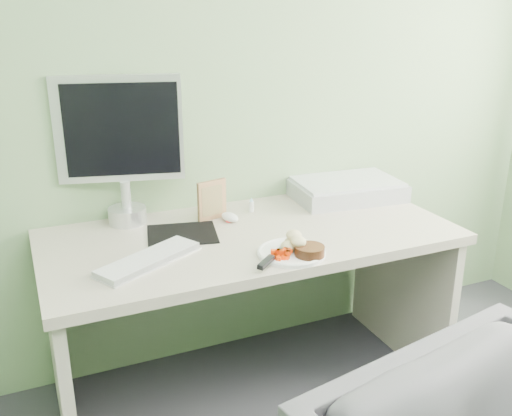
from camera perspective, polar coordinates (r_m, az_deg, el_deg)
name	(u,v)px	position (r m, az deg, el deg)	size (l,w,h in m)	color
wall_back	(215,62)	(2.43, -4.16, 14.38)	(3.50, 3.50, 0.00)	gray
desk	(251,274)	(2.31, -0.53, -6.63)	(1.60, 0.75, 0.73)	#C1B3A2
plate	(291,253)	(2.04, 3.55, -4.49)	(0.24, 0.24, 0.01)	white
steak	(310,251)	(2.01, 5.38, -4.27)	(0.11, 0.11, 0.03)	black
potato_pile	(295,240)	(2.06, 3.88, -3.18)	(0.11, 0.08, 0.06)	tan
carrot_heap	(282,252)	(1.99, 2.63, -4.37)	(0.06, 0.05, 0.04)	#F03605
steak_knife	(271,258)	(1.96, 1.50, -5.02)	(0.20, 0.18, 0.02)	silver
mousepad	(182,234)	(2.23, -7.39, -2.59)	(0.27, 0.23, 0.00)	black
keyboard	(149,259)	(2.01, -10.69, -5.00)	(0.39, 0.12, 0.02)	white
computer_mouse	(230,217)	(2.35, -2.63, -0.92)	(0.05, 0.10, 0.03)	white
photo_frame	(212,200)	(2.35, -4.43, 0.80)	(0.13, 0.02, 0.17)	#926844
eyedrop_bottle	(251,205)	(2.45, -0.46, 0.26)	(0.02, 0.02, 0.06)	white
scanner	(346,190)	(2.66, 9.00, 1.79)	(0.48, 0.32, 0.08)	#ADAFB5
monitor	(121,142)	(2.32, -13.39, 6.46)	(0.49, 0.18, 0.59)	silver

